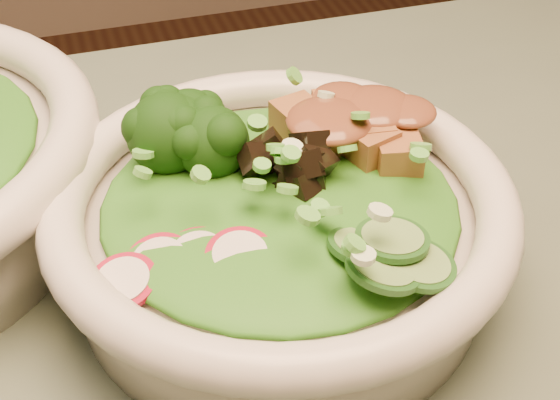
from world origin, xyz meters
name	(u,v)px	position (x,y,z in m)	size (l,w,h in m)	color
salad_bowl	(280,227)	(-0.09, 0.10, 0.79)	(0.25, 0.25, 0.07)	silver
lettuce_bed	(280,199)	(-0.09, 0.10, 0.81)	(0.19, 0.19, 0.02)	#1A6515
broccoli_florets	(197,137)	(-0.12, 0.15, 0.82)	(0.07, 0.06, 0.04)	black
radish_slices	(200,257)	(-0.14, 0.06, 0.81)	(0.10, 0.04, 0.02)	maroon
cucumber_slices	(375,234)	(-0.06, 0.05, 0.82)	(0.06, 0.06, 0.03)	#7DA85D
mushroom_heap	(294,170)	(-0.08, 0.10, 0.82)	(0.06, 0.06, 0.04)	black
tofu_cubes	(350,135)	(-0.04, 0.13, 0.82)	(0.08, 0.06, 0.03)	brown
peanut_sauce	(351,117)	(-0.04, 0.13, 0.83)	(0.06, 0.05, 0.01)	brown
scallion_garnish	(280,165)	(-0.09, 0.10, 0.83)	(0.18, 0.18, 0.02)	#5DB941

